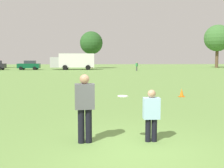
{
  "coord_description": "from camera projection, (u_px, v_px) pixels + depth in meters",
  "views": [
    {
      "loc": [
        -0.9,
        -6.25,
        2.2
      ],
      "look_at": [
        -0.25,
        3.49,
        1.27
      ],
      "focal_mm": 42.83,
      "sensor_mm": 36.0,
      "label": 1
    }
  ],
  "objects": [
    {
      "name": "tree_center_elm",
      "position": [
        91.0,
        43.0,
        59.74
      ],
      "size": [
        5.09,
        5.09,
        8.27
      ],
      "color": "brown",
      "rests_on": "ground"
    },
    {
      "name": "ground_plane",
      "position": [
        132.0,
        150.0,
        6.48
      ],
      "size": [
        196.56,
        196.56,
        0.0
      ],
      "primitive_type": "plane",
      "color": "#6B9347"
    },
    {
      "name": "player_thrower",
      "position": [
        85.0,
        105.0,
        6.91
      ],
      "size": [
        0.52,
        0.33,
        1.8
      ],
      "color": "black",
      "rests_on": "ground"
    },
    {
      "name": "parked_car_center",
      "position": [
        29.0,
        65.0,
        52.4
      ],
      "size": [
        4.21,
        2.23,
        1.82
      ],
      "color": "#0C4C2D",
      "rests_on": "ground"
    },
    {
      "name": "traffic_cone",
      "position": [
        182.0,
        93.0,
        15.39
      ],
      "size": [
        0.32,
        0.32,
        0.48
      ],
      "color": "#D8590C",
      "rests_on": "ground"
    },
    {
      "name": "bystander_sideline_watcher",
      "position": [
        137.0,
        66.0,
        48.14
      ],
      "size": [
        0.46,
        0.5,
        1.6
      ],
      "color": "#4C4C51",
      "rests_on": "ground"
    },
    {
      "name": "tree_east_birch",
      "position": [
        218.0,
        38.0,
        63.71
      ],
      "size": [
        6.31,
        6.31,
        10.25
      ],
      "color": "brown",
      "rests_on": "ground"
    },
    {
      "name": "frisbee",
      "position": [
        123.0,
        96.0,
        6.82
      ],
      "size": [
        0.27,
        0.27,
        0.04
      ],
      "color": "white"
    },
    {
      "name": "player_defender",
      "position": [
        151.0,
        113.0,
        7.04
      ],
      "size": [
        0.43,
        0.25,
        1.39
      ],
      "color": "black",
      "rests_on": "ground"
    },
    {
      "name": "box_truck",
      "position": [
        74.0,
        61.0,
        52.68
      ],
      "size": [
        8.51,
        3.04,
        3.18
      ],
      "color": "white",
      "rests_on": "ground"
    }
  ]
}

